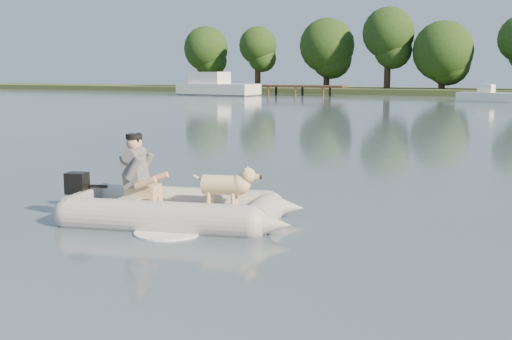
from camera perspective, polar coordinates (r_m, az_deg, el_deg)
The scene contains 8 objects.
water at distance 9.08m, azimuth -5.94°, elevation -5.95°, with size 160.00×160.00×0.00m, color slate.
dock at distance 66.88m, azimuth 0.68°, elevation 7.14°, with size 18.00×2.00×1.04m, color #4C331E, non-canonical shape.
dinghy at distance 9.92m, azimuth -6.86°, elevation -1.09°, with size 4.93×3.69×1.43m, color #A8A7A2, non-canonical shape.
man at distance 10.20m, azimuth -10.61°, elevation 0.17°, with size 0.75×0.64×1.11m, color #5B5C60, non-canonical shape.
dog at distance 9.78m, azimuth -3.05°, elevation -1.65°, with size 0.96×0.34×0.64m, color tan, non-canonical shape.
outboard_motor at distance 10.66m, azimuth -15.58°, elevation -2.27°, with size 0.43×0.30×0.81m, color black, non-canonical shape.
cabin_cruiser at distance 65.63m, azimuth -3.42°, elevation 7.67°, with size 8.99×3.21×2.78m, color white, non-canonical shape.
motorboat at distance 53.96m, azimuth 19.97°, elevation 6.69°, with size 4.80×1.85×2.03m, color white, non-canonical shape.
Camera 1 is at (4.96, -7.25, 2.28)m, focal length 45.00 mm.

